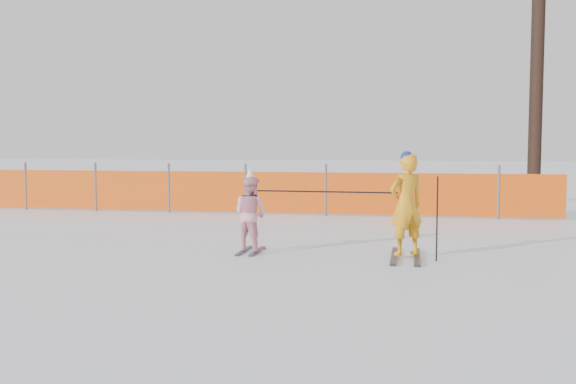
# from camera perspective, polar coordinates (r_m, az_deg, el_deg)

# --- Properties ---
(ground) EXTENTS (120.00, 120.00, 0.00)m
(ground) POSITION_cam_1_polar(r_m,az_deg,el_deg) (9.39, -0.58, -6.32)
(ground) COLOR white
(ground) RESTS_ON ground
(adult) EXTENTS (0.67, 1.47, 1.62)m
(adult) POSITION_cam_1_polar(r_m,az_deg,el_deg) (9.86, 10.47, -1.16)
(adult) COLOR black
(adult) RESTS_ON ground
(child) EXTENTS (0.71, 0.87, 1.37)m
(child) POSITION_cam_1_polar(r_m,az_deg,el_deg) (10.25, -3.37, -1.87)
(child) COLOR black
(child) RESTS_ON ground
(ski_poles) EXTENTS (2.79, 0.29, 1.26)m
(ski_poles) POSITION_cam_1_polar(r_m,az_deg,el_deg) (9.83, 6.88, -0.83)
(ski_poles) COLOR black
(ski_poles) RESTS_ON ground
(safety_fence) EXTENTS (17.50, 0.06, 1.25)m
(safety_fence) POSITION_cam_1_polar(r_m,az_deg,el_deg) (16.26, -8.33, 0.10)
(safety_fence) COLOR #595960
(safety_fence) RESTS_ON ground
(tree_trunks) EXTENTS (0.36, 0.41, 6.22)m
(tree_trunks) POSITION_cam_1_polar(r_m,az_deg,el_deg) (20.41, 21.17, 7.74)
(tree_trunks) COLOR black
(tree_trunks) RESTS_ON ground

